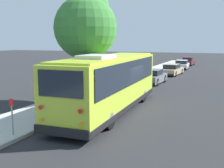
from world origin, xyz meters
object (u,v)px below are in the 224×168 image
object	(u,v)px
parked_sedan_maroon	(188,61)
parked_sedan_gray	(153,77)
sign_post_far	(37,114)
shuttle_bus	(110,81)
parked_sedan_tan	(172,70)
parked_sedan_white	(182,65)
street_tree	(86,24)
sign_post_near	(12,117)

from	to	relation	value
parked_sedan_maroon	parked_sedan_gray	bearing A→B (deg)	-179.92
parked_sedan_maroon	sign_post_far	size ratio (longest dim) A/B	4.43
shuttle_bus	parked_sedan_maroon	xyz separation A→B (m)	(32.49, 0.48, -1.14)
parked_sedan_gray	sign_post_far	xyz separation A→B (m)	(-15.19, 1.28, 0.05)
parked_sedan_tan	parked_sedan_maroon	xyz separation A→B (m)	(13.90, 0.18, 0.03)
parked_sedan_white	parked_sedan_maroon	bearing A→B (deg)	-2.02
parked_sedan_tan	parked_sedan_white	distance (m)	7.27
sign_post_far	parked_sedan_white	bearing A→B (deg)	-2.81
parked_sedan_tan	parked_sedan_white	world-z (taller)	parked_sedan_tan
parked_sedan_tan	sign_post_far	bearing A→B (deg)	179.88
street_tree	parked_sedan_white	bearing A→B (deg)	-4.45
parked_sedan_gray	parked_sedan_white	size ratio (longest dim) A/B	0.98
street_tree	sign_post_near	size ratio (longest dim) A/B	4.74
parked_sedan_white	sign_post_far	distance (m)	29.95
parked_sedan_gray	parked_sedan_maroon	bearing A→B (deg)	1.78
shuttle_bus	parked_sedan_tan	bearing A→B (deg)	-1.79
shuttle_bus	parked_sedan_maroon	bearing A→B (deg)	-1.89
shuttle_bus	parked_sedan_tan	distance (m)	18.63
shuttle_bus	sign_post_far	world-z (taller)	shuttle_bus
sign_post_far	parked_sedan_gray	bearing A→B (deg)	-4.82
parked_sedan_tan	parked_sedan_white	size ratio (longest dim) A/B	1.10
parked_sedan_tan	sign_post_far	xyz separation A→B (m)	(-22.65, 1.55, 0.08)
parked_sedan_tan	parked_sedan_white	xyz separation A→B (m)	(7.27, 0.08, -0.00)
sign_post_far	sign_post_near	bearing A→B (deg)	180.00
sign_post_near	street_tree	bearing A→B (deg)	3.43
street_tree	sign_post_near	distance (m)	8.19
parked_sedan_white	sign_post_near	world-z (taller)	sign_post_near
parked_sedan_gray	sign_post_far	bearing A→B (deg)	177.21
parked_sedan_gray	parked_sedan_maroon	world-z (taller)	parked_sedan_gray
parked_sedan_tan	parked_sedan_maroon	size ratio (longest dim) A/B	1.04
parked_sedan_white	sign_post_near	distance (m)	31.48
parked_sedan_white	street_tree	xyz separation A→B (m)	(-24.33, 1.89, 4.39)
parked_sedan_tan	parked_sedan_maroon	bearing A→B (deg)	4.53
shuttle_bus	sign_post_far	xyz separation A→B (m)	(-4.06, 1.86, -1.08)
shuttle_bus	parked_sedan_maroon	distance (m)	32.51
sign_post_near	sign_post_far	size ratio (longest dim) A/B	1.45
parked_sedan_gray	parked_sedan_tan	size ratio (longest dim) A/B	0.89
parked_sedan_white	sign_post_near	xyz separation A→B (m)	(-31.44, 1.47, 0.34)
parked_sedan_gray	sign_post_far	size ratio (longest dim) A/B	4.10
parked_sedan_maroon	sign_post_near	world-z (taller)	sign_post_near
parked_sedan_gray	parked_sedan_white	distance (m)	14.72
parked_sedan_maroon	shuttle_bus	bearing A→B (deg)	-178.81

